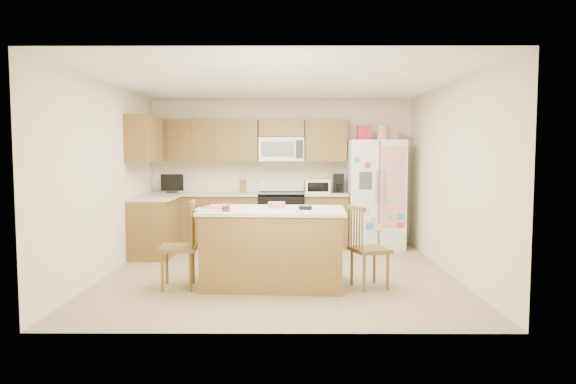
{
  "coord_description": "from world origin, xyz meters",
  "views": [
    {
      "loc": [
        0.14,
        -6.67,
        1.6
      ],
      "look_at": [
        0.12,
        0.35,
        1.06
      ],
      "focal_mm": 32.0,
      "sensor_mm": 36.0,
      "label": 1
    }
  ],
  "objects_px": {
    "refrigerator": "(375,193)",
    "windsor_chair_right": "(368,249)",
    "island": "(273,247)",
    "windsor_chair_back": "(280,241)",
    "stove": "(282,219)",
    "windsor_chair_left": "(180,247)"
  },
  "relations": [
    {
      "from": "refrigerator",
      "to": "windsor_chair_left",
      "type": "bearing_deg",
      "value": -136.57
    },
    {
      "from": "stove",
      "to": "windsor_chair_right",
      "type": "xyz_separation_m",
      "value": [
        1.06,
        -2.62,
        -0.01
      ]
    },
    {
      "from": "stove",
      "to": "refrigerator",
      "type": "relative_size",
      "value": 0.55
    },
    {
      "from": "stove",
      "to": "island",
      "type": "bearing_deg",
      "value": -91.28
    },
    {
      "from": "refrigerator",
      "to": "windsor_chair_left",
      "type": "xyz_separation_m",
      "value": [
        -2.72,
        -2.58,
        -0.43
      ]
    },
    {
      "from": "windsor_chair_left",
      "to": "windsor_chair_back",
      "type": "height_order",
      "value": "windsor_chair_left"
    },
    {
      "from": "stove",
      "to": "island",
      "type": "xyz_separation_m",
      "value": [
        -0.06,
        -2.53,
        -0.01
      ]
    },
    {
      "from": "island",
      "to": "windsor_chair_right",
      "type": "bearing_deg",
      "value": -4.82
    },
    {
      "from": "stove",
      "to": "windsor_chair_right",
      "type": "bearing_deg",
      "value": -67.96
    },
    {
      "from": "stove",
      "to": "refrigerator",
      "type": "xyz_separation_m",
      "value": [
        1.57,
        -0.06,
        0.45
      ]
    },
    {
      "from": "stove",
      "to": "windsor_chair_left",
      "type": "bearing_deg",
      "value": -113.57
    },
    {
      "from": "refrigerator",
      "to": "windsor_chair_right",
      "type": "distance_m",
      "value": 2.65
    },
    {
      "from": "island",
      "to": "windsor_chair_right",
      "type": "height_order",
      "value": "island"
    },
    {
      "from": "refrigerator",
      "to": "windsor_chair_left",
      "type": "relative_size",
      "value": 1.98
    },
    {
      "from": "refrigerator",
      "to": "windsor_chair_right",
      "type": "height_order",
      "value": "refrigerator"
    },
    {
      "from": "windsor_chair_right",
      "to": "windsor_chair_back",
      "type": "bearing_deg",
      "value": 142.35
    },
    {
      "from": "island",
      "to": "windsor_chair_back",
      "type": "bearing_deg",
      "value": 84.52
    },
    {
      "from": "island",
      "to": "windsor_chair_left",
      "type": "height_order",
      "value": "windsor_chair_left"
    },
    {
      "from": "stove",
      "to": "windsor_chair_left",
      "type": "xyz_separation_m",
      "value": [
        -1.15,
        -2.64,
        0.01
      ]
    },
    {
      "from": "windsor_chair_left",
      "to": "island",
      "type": "bearing_deg",
      "value": 5.75
    },
    {
      "from": "refrigerator",
      "to": "windsor_chair_right",
      "type": "bearing_deg",
      "value": -101.23
    },
    {
      "from": "stove",
      "to": "windsor_chair_left",
      "type": "relative_size",
      "value": 1.1
    }
  ]
}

